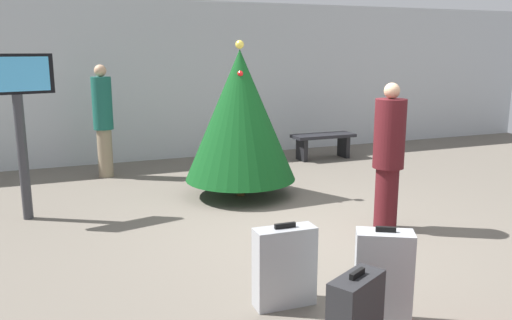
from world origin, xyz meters
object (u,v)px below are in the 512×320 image
Objects in this scene: flight_info_kiosk at (18,107)px; suitcase_1 at (383,277)px; traveller_0 at (103,118)px; holiday_tree at (240,116)px; waiting_bench at (323,141)px; traveller_1 at (389,154)px; suitcase_0 at (285,267)px.

flight_info_kiosk reaches higher than suitcase_1.
flight_info_kiosk is at bearing -120.88° from traveller_0.
holiday_tree reaches higher than waiting_bench.
traveller_1 is (1.08, -1.99, -0.26)m from holiday_tree.
traveller_1 is (2.76, -3.90, -0.08)m from traveller_0.
waiting_bench is at bearing 19.73° from flight_info_kiosk.
holiday_tree is at bearing 86.63° from suitcase_1.
waiting_bench is at bearing 65.22° from suitcase_1.
suitcase_1 is at bearing -114.78° from waiting_bench.
flight_info_kiosk is at bearing 122.08° from suitcase_0.
traveller_0 is at bearing 59.12° from flight_info_kiosk.
holiday_tree reaches higher than traveller_1.
suitcase_1 is (1.46, -5.68, -0.61)m from traveller_0.
flight_info_kiosk is 1.18× the size of traveller_1.
waiting_bench is 6.20m from suitcase_1.
traveller_0 is at bearing 99.61° from suitcase_0.
traveller_0 is at bearing 104.38° from suitcase_1.
holiday_tree is at bearing 0.39° from flight_info_kiosk.
holiday_tree reaches higher than suitcase_1.
waiting_bench is (5.21, 1.87, -1.05)m from flight_info_kiosk.
flight_info_kiosk reaches higher than waiting_bench.
holiday_tree reaches higher than flight_info_kiosk.
holiday_tree is 2.55m from traveller_0.
suitcase_0 is at bearing -80.39° from traveller_0.
traveller_0 reaches higher than suitcase_0.
suitcase_1 is at bearing -42.15° from suitcase_0.
waiting_bench is at bearing 71.37° from traveller_1.
waiting_bench is at bearing 37.90° from holiday_tree.
traveller_1 is (-1.29, -3.84, 0.55)m from waiting_bench.
flight_info_kiosk is at bearing -160.27° from waiting_bench.
holiday_tree is 1.09× the size of flight_info_kiosk.
traveller_1 reaches higher than suitcase_0.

